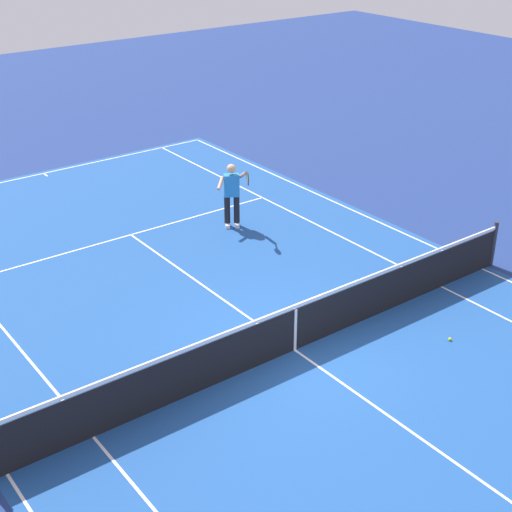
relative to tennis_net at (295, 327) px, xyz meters
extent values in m
plane|color=navy|center=(0.00, 0.00, -0.49)|extent=(60.00, 60.00, 0.00)
cube|color=#1E4C93|center=(0.00, 0.00, -0.49)|extent=(24.20, 11.40, 0.00)
cube|color=white|center=(11.90, 0.00, -0.49)|extent=(0.05, 11.00, 0.01)
cube|color=white|center=(0.00, -5.50, -0.49)|extent=(23.80, 0.05, 0.01)
cube|color=white|center=(0.00, 5.50, -0.49)|extent=(23.80, 0.05, 0.01)
cube|color=white|center=(0.00, -4.11, -0.49)|extent=(23.80, 0.05, 0.01)
cube|color=white|center=(0.00, 4.11, -0.49)|extent=(23.80, 0.05, 0.01)
cube|color=white|center=(6.40, 0.00, -0.49)|extent=(0.05, 8.22, 0.01)
cube|color=white|center=(0.00, 0.00, -0.49)|extent=(12.80, 0.05, 0.01)
cube|color=white|center=(11.75, 0.00, -0.49)|extent=(0.30, 0.05, 0.01)
cylinder|color=#2D2D33|center=(0.00, -5.80, 0.05)|extent=(0.10, 0.10, 1.08)
cube|color=black|center=(0.00, 0.00, -0.05)|extent=(0.02, 11.60, 0.88)
cube|color=white|center=(0.00, 0.00, 0.46)|extent=(0.04, 11.60, 0.06)
cube|color=white|center=(0.00, 0.00, -0.05)|extent=(0.04, 0.06, 0.88)
cylinder|color=black|center=(5.41, -2.24, -0.04)|extent=(0.15, 0.15, 0.74)
cube|color=white|center=(5.36, -2.21, -0.45)|extent=(0.30, 0.24, 0.09)
cylinder|color=black|center=(5.29, -2.45, -0.04)|extent=(0.15, 0.15, 0.74)
cube|color=white|center=(5.24, -2.42, -0.45)|extent=(0.30, 0.24, 0.09)
cube|color=#2884D1|center=(5.35, -2.34, 0.61)|extent=(0.40, 0.45, 0.56)
sphere|color=#DBAA84|center=(5.35, -2.34, 1.04)|extent=(0.23, 0.23, 0.23)
cylinder|color=#DBAA84|center=(5.35, -2.01, 0.74)|extent=(0.33, 0.37, 0.26)
cylinder|color=#DBAA84|center=(5.06, -2.49, 0.94)|extent=(0.43, 0.17, 0.30)
cylinder|color=#232326|center=(4.76, -2.38, 1.05)|extent=(0.26, 0.17, 0.04)
torus|color=#232326|center=(4.51, -2.23, 1.05)|extent=(0.28, 0.18, 0.31)
cylinder|color=#C6D84C|center=(4.51, -2.23, 1.05)|extent=(0.23, 0.14, 0.27)
sphere|color=#CCE01E|center=(-1.54, -2.58, -0.46)|extent=(0.07, 0.07, 0.07)
camera|label=1|loc=(-8.99, 7.62, 7.32)|focal=52.57mm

